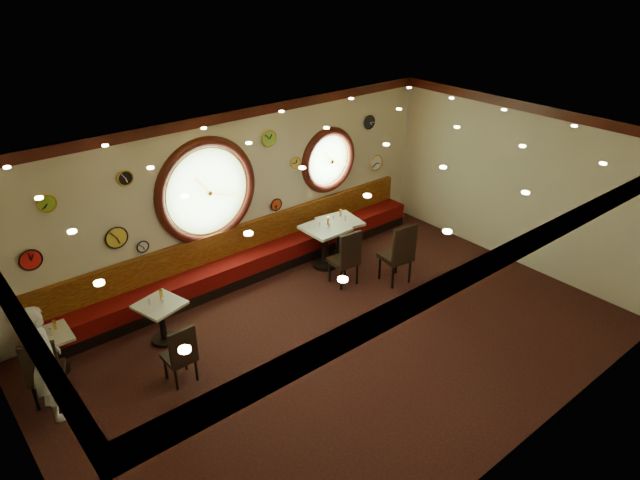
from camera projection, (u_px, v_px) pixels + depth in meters
The scene contains 49 objects.
floor at pixel (343, 344), 9.15m from camera, with size 9.00×6.00×0.00m, color black.
ceiling at pixel (347, 153), 7.69m from camera, with size 9.00×6.00×0.02m, color gold.
wall_back at pixel (236, 196), 10.48m from camera, with size 9.00×0.02×3.20m, color beige.
wall_front at pixel (523, 357), 6.36m from camera, with size 9.00×0.02×3.20m, color beige.
wall_left at pixel (19, 391), 5.88m from camera, with size 0.02×6.00×3.20m, color beige.
wall_right at pixel (519, 185), 10.96m from camera, with size 0.02×6.00×3.20m, color beige.
molding_back at pixel (232, 115), 9.75m from camera, with size 9.00×0.10×0.18m, color #370F0A.
molding_front at pixel (543, 235), 5.70m from camera, with size 9.00×0.10×0.18m, color #370F0A.
molding_right at pixel (531, 107), 10.24m from camera, with size 0.10×6.00×0.18m, color #370F0A.
banquette_base at pixel (249, 272), 10.98m from camera, with size 8.00×0.55×0.20m, color black.
banquette_seat at pixel (249, 261), 10.86m from camera, with size 8.00×0.55×0.30m, color #5A0707.
banquette_back at pixel (241, 238), 10.83m from camera, with size 8.00×0.10×0.55m, color #5B1207.
porthole_left_glass at pixel (206, 191), 10.02m from camera, with size 1.66×1.66×0.02m, color #87BF73.
porthole_left_frame at pixel (207, 191), 10.01m from camera, with size 1.98×1.98×0.18m, color #370F0A.
porthole_left_ring at pixel (208, 192), 9.99m from camera, with size 1.61×1.61×0.03m, color gold.
porthole_right_glass at pixel (328, 160), 11.63m from camera, with size 1.10×1.10×0.02m, color #87BF73.
porthole_right_frame at pixel (328, 160), 11.61m from camera, with size 1.38×1.38×0.18m, color #370F0A.
porthole_right_ring at pixel (329, 161), 11.59m from camera, with size 1.09×1.09×0.03m, color gold.
wall_clock_0 at pixel (376, 163), 12.52m from camera, with size 0.34×0.34×0.03m, color white.
wall_clock_1 at pixel (276, 205), 11.12m from camera, with size 0.24×0.24×0.03m, color red.
wall_clock_2 at pixel (269, 138), 10.44m from camera, with size 0.30×0.30×0.03m, color #82C13C.
wall_clock_3 at pixel (143, 246), 9.56m from camera, with size 0.20×0.20×0.03m, color white.
wall_clock_4 at pixel (125, 178), 8.93m from camera, with size 0.24×0.24×0.03m, color black.
wall_clock_5 at pixel (47, 203), 8.30m from camera, with size 0.26×0.26×0.03m, color #92D029.
wall_clock_6 at pixel (369, 122), 11.95m from camera, with size 0.28×0.28×0.03m, color black.
wall_clock_7 at pixel (296, 163), 11.05m from camera, with size 0.22×0.22×0.03m, color gold.
wall_clock_8 at pixel (116, 237), 9.20m from camera, with size 0.36×0.36×0.03m, color gold.
wall_clock_9 at pixel (30, 260), 8.44m from camera, with size 0.32×0.32×0.03m, color red.
table_a at pixel (52, 349), 8.37m from camera, with size 0.62×0.62×0.67m.
table_b at pixel (162, 318), 9.02m from camera, with size 0.80×0.80×0.72m.
table_c at pixel (325, 242), 11.15m from camera, with size 0.79×0.79×0.86m.
table_d at pixel (340, 234), 11.50m from camera, with size 0.85×0.85×0.82m.
chair_a at pixel (44, 368), 7.69m from camera, with size 0.59×0.59×0.67m.
chair_b at pixel (181, 352), 8.09m from camera, with size 0.42×0.42×0.61m.
chair_c at pixel (347, 255), 10.46m from camera, with size 0.51×0.51×0.70m.
chair_d at pixel (400, 250), 10.49m from camera, with size 0.58×0.58×0.76m.
condiment_a_salt at pixel (41, 334), 8.20m from camera, with size 0.04×0.04×0.10m, color silver.
condiment_b_salt at pixel (149, 302), 8.86m from camera, with size 0.03×0.03×0.10m, color silver.
condiment_c_salt at pixel (319, 224), 11.02m from camera, with size 0.03×0.03×0.10m, color silver.
condiment_d_salt at pixel (333, 218), 11.35m from camera, with size 0.04×0.04×0.10m, color silver.
condiment_a_pepper at pixel (51, 332), 8.24m from camera, with size 0.04×0.04×0.11m, color silver.
condiment_b_pepper at pixel (163, 300), 8.90m from camera, with size 0.04×0.04×0.10m, color silver.
condiment_c_pepper at pixel (329, 225), 10.99m from camera, with size 0.04×0.04×0.10m, color silver.
condiment_d_pepper at pixel (345, 218), 11.32m from camera, with size 0.04×0.04×0.10m, color silver.
condiment_a_bottle at pixel (55, 325), 8.36m from camera, with size 0.05×0.05×0.15m, color yellow.
condiment_b_bottle at pixel (161, 294), 8.98m from camera, with size 0.05×0.05×0.17m, color gold.
condiment_c_bottle at pixel (328, 221), 11.07m from camera, with size 0.05×0.05×0.16m, color orange.
condiment_d_bottle at pixel (341, 213), 11.49m from camera, with size 0.05×0.05×0.15m, color orange.
waiter at pixel (46, 362), 7.42m from camera, with size 0.63×0.41×1.72m, color silver.
Camera 1 is at (-4.96, -5.46, 5.68)m, focal length 32.00 mm.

